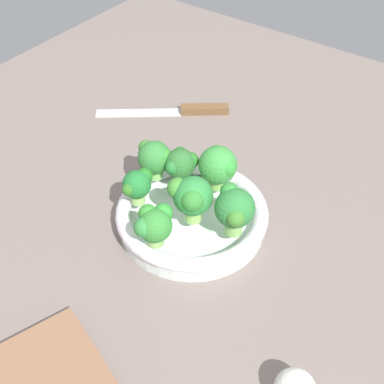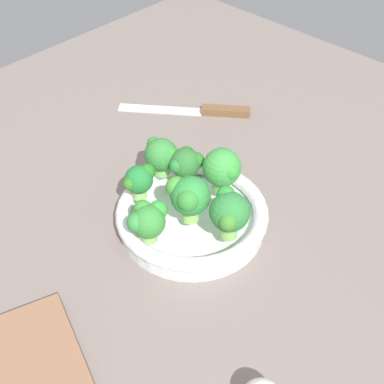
% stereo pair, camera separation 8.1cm
% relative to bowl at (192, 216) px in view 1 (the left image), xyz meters
% --- Properties ---
extents(ground_plane, '(1.30, 1.30, 0.03)m').
position_rel_bowl_xyz_m(ground_plane, '(0.01, -0.03, -0.03)').
color(ground_plane, slate).
extents(bowl, '(0.24, 0.24, 0.04)m').
position_rel_bowl_xyz_m(bowl, '(0.00, 0.00, 0.00)').
color(bowl, silver).
rests_on(bowl, ground_plane).
extents(broccoli_floret_0, '(0.07, 0.06, 0.08)m').
position_rel_bowl_xyz_m(broccoli_floret_0, '(-0.02, 0.02, 0.07)').
color(broccoli_floret_0, '#95CC61').
rests_on(broccoli_floret_0, bowl).
extents(broccoli_floret_1, '(0.06, 0.05, 0.07)m').
position_rel_bowl_xyz_m(broccoli_floret_1, '(0.09, -0.02, 0.06)').
color(broccoli_floret_1, '#8ACC67').
rests_on(broccoli_floret_1, bowl).
extents(broccoli_floret_2, '(0.06, 0.06, 0.07)m').
position_rel_bowl_xyz_m(broccoli_floret_2, '(-0.00, -0.06, 0.06)').
color(broccoli_floret_2, '#81BE5C').
rests_on(broccoli_floret_2, bowl).
extents(broccoli_floret_3, '(0.05, 0.06, 0.06)m').
position_rel_bowl_xyz_m(broccoli_floret_3, '(0.05, -0.04, 0.06)').
color(broccoli_floret_3, '#86CF5F').
rests_on(broccoli_floret_3, bowl).
extents(broccoli_floret_4, '(0.05, 0.06, 0.06)m').
position_rel_bowl_xyz_m(broccoli_floret_4, '(0.00, 0.09, 0.06)').
color(broccoli_floret_4, '#8FBF64').
rests_on(broccoli_floret_4, bowl).
extents(broccoli_floret_5, '(0.04, 0.06, 0.06)m').
position_rel_bowl_xyz_m(broccoli_floret_5, '(0.07, 0.04, 0.06)').
color(broccoli_floret_5, '#A0D56F').
rests_on(broccoli_floret_5, bowl).
extents(broccoli_floret_6, '(0.06, 0.06, 0.08)m').
position_rel_bowl_xyz_m(broccoli_floret_6, '(-0.08, 0.01, 0.07)').
color(broccoli_floret_6, '#86C160').
rests_on(broccoli_floret_6, bowl).
extents(knife, '(0.23, 0.18, 0.01)m').
position_rel_bowl_xyz_m(knife, '(0.20, -0.24, -0.02)').
color(knife, silver).
rests_on(knife, ground_plane).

